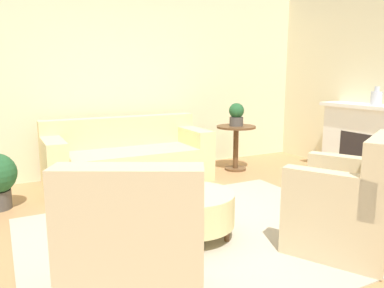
# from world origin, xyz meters

# --- Properties ---
(ground_plane) EXTENTS (16.00, 16.00, 0.00)m
(ground_plane) POSITION_xyz_m (0.00, 0.00, 0.00)
(ground_plane) COLOR #AD7F51
(wall_back) EXTENTS (9.20, 0.12, 2.80)m
(wall_back) POSITION_xyz_m (0.00, 2.66, 1.40)
(wall_back) COLOR beige
(wall_back) RESTS_ON ground_plane
(rug) EXTENTS (3.16, 2.49, 0.01)m
(rug) POSITION_xyz_m (0.00, 0.00, 0.01)
(rug) COLOR #B2A893
(rug) RESTS_ON ground_plane
(couch) EXTENTS (2.17, 0.89, 0.87)m
(couch) POSITION_xyz_m (-0.07, 2.01, 0.32)
(couch) COLOR beige
(couch) RESTS_ON ground_plane
(armchair_left) EXTENTS (1.06, 1.05, 0.98)m
(armchair_left) POSITION_xyz_m (-0.92, -0.79, 0.38)
(armchair_left) COLOR #C6B289
(armchair_left) RESTS_ON rug
(armchair_right) EXTENTS (1.06, 1.05, 0.98)m
(armchair_right) POSITION_xyz_m (0.92, -0.79, 0.38)
(armchair_right) COLOR #C6B289
(armchair_right) RESTS_ON rug
(ottoman_table) EXTENTS (0.76, 0.76, 0.41)m
(ottoman_table) POSITION_xyz_m (-0.12, 0.03, 0.27)
(ottoman_table) COLOR beige
(ottoman_table) RESTS_ON rug
(side_table) EXTENTS (0.59, 0.59, 0.68)m
(side_table) POSITION_xyz_m (1.61, 1.89, 0.47)
(side_table) COLOR brown
(side_table) RESTS_ON ground_plane
(fireplace) EXTENTS (0.44, 1.58, 1.04)m
(fireplace) POSITION_xyz_m (2.98, 0.56, 0.55)
(fireplace) COLOR white
(fireplace) RESTS_ON ground_plane
(vase_mantel_near) EXTENTS (0.15, 0.15, 0.25)m
(vase_mantel_near) POSITION_xyz_m (2.97, 0.56, 1.14)
(vase_mantel_near) COLOR silver
(vase_mantel_near) RESTS_ON fireplace
(potted_plant_on_side_table) EXTENTS (0.23, 0.23, 0.35)m
(potted_plant_on_side_table) POSITION_xyz_m (1.61, 1.89, 0.86)
(potted_plant_on_side_table) COLOR #4C4742
(potted_plant_on_side_table) RESTS_ON side_table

